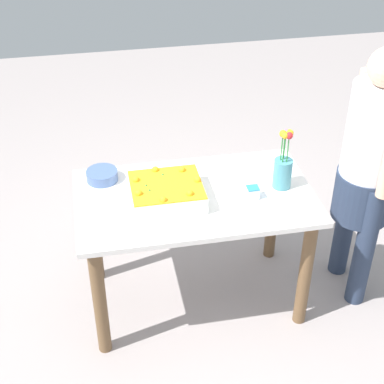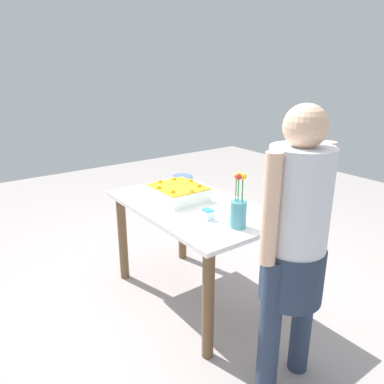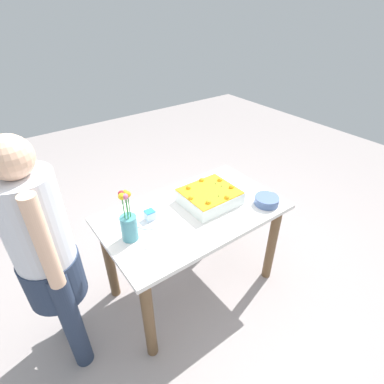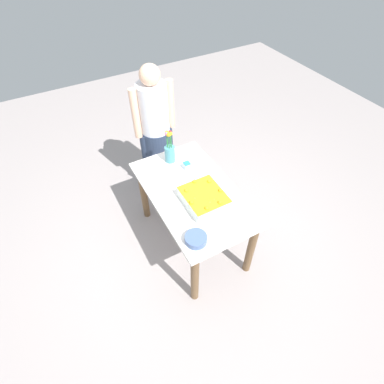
{
  "view_description": "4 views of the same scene",
  "coord_description": "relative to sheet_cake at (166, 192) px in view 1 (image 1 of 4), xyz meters",
  "views": [
    {
      "loc": [
        -0.49,
        -2.45,
        2.49
      ],
      "look_at": [
        -0.02,
        -0.03,
        0.78
      ],
      "focal_mm": 55.0,
      "sensor_mm": 36.0,
      "label": 1
    },
    {
      "loc": [
        1.95,
        -1.43,
        1.64
      ],
      "look_at": [
        -0.07,
        0.05,
        0.8
      ],
      "focal_mm": 35.0,
      "sensor_mm": 36.0,
      "label": 2
    },
    {
      "loc": [
        0.97,
        1.3,
        1.96
      ],
      "look_at": [
        -0.04,
        -0.08,
        0.83
      ],
      "focal_mm": 28.0,
      "sensor_mm": 36.0,
      "label": 3
    },
    {
      "loc": [
        -1.57,
        0.88,
        2.63
      ],
      "look_at": [
        -0.06,
        0.05,
        0.81
      ],
      "focal_mm": 28.0,
      "sensor_mm": 36.0,
      "label": 4
    }
  ],
  "objects": [
    {
      "name": "cake_knife",
      "position": [
        0.53,
        0.21,
        -0.05
      ],
      "size": [
        0.17,
        0.19,
        0.0
      ],
      "primitive_type": "cube",
      "rotation": [
        0.0,
        0.0,
        5.42
      ],
      "color": "silver",
      "rests_on": "dining_table"
    },
    {
      "name": "dining_table",
      "position": [
        0.15,
        0.02,
        -0.19
      ],
      "size": [
        1.24,
        0.72,
        0.73
      ],
      "color": "white",
      "rests_on": "ground_plane"
    },
    {
      "name": "sheet_cake",
      "position": [
        0.0,
        0.0,
        0.0
      ],
      "size": [
        0.37,
        0.32,
        0.12
      ],
      "color": "white",
      "rests_on": "dining_table"
    },
    {
      "name": "ground_plane",
      "position": [
        0.15,
        0.02,
        -0.79
      ],
      "size": [
        8.0,
        8.0,
        0.0
      ],
      "primitive_type": "plane",
      "color": "#A19695"
    },
    {
      "name": "flower_vase",
      "position": [
        0.62,
        0.01,
        0.06
      ],
      "size": [
        0.1,
        0.1,
        0.34
      ],
      "color": "teal",
      "rests_on": "dining_table"
    },
    {
      "name": "fruit_bowl",
      "position": [
        -0.31,
        0.25,
        -0.02
      ],
      "size": [
        0.17,
        0.17,
        0.06
      ],
      "primitive_type": "cylinder",
      "color": "#4C6699",
      "rests_on": "dining_table"
    },
    {
      "name": "person_standing",
      "position": [
        1.07,
        -0.04,
        0.07
      ],
      "size": [
        0.31,
        0.45,
        1.49
      ],
      "rotation": [
        0.0,
        0.0,
        3.14
      ],
      "color": "#29364F",
      "rests_on": "ground_plane"
    },
    {
      "name": "serving_plate_with_slice",
      "position": [
        0.43,
        -0.07,
        -0.03
      ],
      "size": [
        0.2,
        0.2,
        0.07
      ],
      "color": "white",
      "rests_on": "dining_table"
    }
  ]
}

